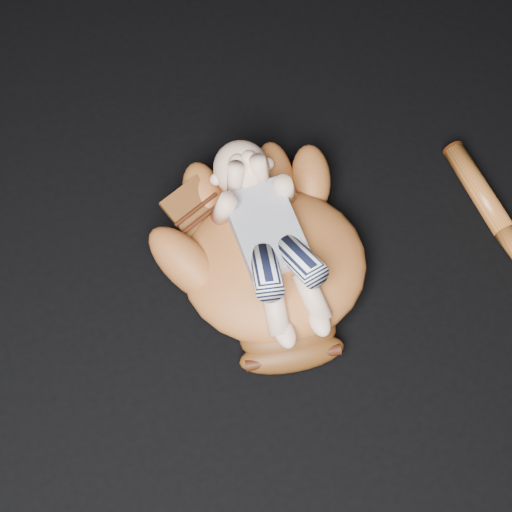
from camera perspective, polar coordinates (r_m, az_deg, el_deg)
name	(u,v)px	position (r m, az deg, el deg)	size (l,w,h in m)	color
baseball_glove	(275,260)	(1.32, 1.36, -0.32)	(0.39, 0.45, 0.14)	brown
newborn_baby	(272,241)	(1.28, 1.18, 1.09)	(0.17, 0.36, 0.15)	#D7A78A
baseball_bat	(511,242)	(1.47, 18.09, 0.98)	(0.04, 0.43, 0.04)	#944E1C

